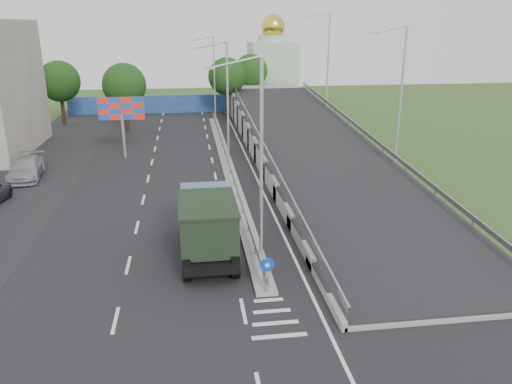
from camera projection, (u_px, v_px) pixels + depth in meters
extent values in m
plane|color=#2D4C1E|center=(275.00, 322.00, 20.43)|extent=(160.00, 160.00, 0.00)
cube|color=black|center=(193.00, 181.00, 38.81)|extent=(26.00, 90.00, 0.04)
cube|color=black|center=(18.00, 188.00, 37.14)|extent=(8.00, 90.00, 0.05)
cube|color=gray|center=(227.00, 165.00, 42.92)|extent=(1.00, 44.00, 0.20)
cube|color=gray|center=(366.00, 135.00, 43.78)|extent=(0.10, 50.00, 0.32)
cube|color=gray|center=(259.00, 138.00, 42.56)|extent=(0.10, 50.00, 0.32)
cube|color=gray|center=(227.00, 157.00, 42.71)|extent=(0.08, 44.00, 0.32)
cylinder|color=gray|center=(227.00, 160.00, 42.79)|extent=(0.09, 0.09, 0.60)
cylinder|color=black|center=(267.00, 279.00, 22.23)|extent=(0.20, 0.20, 1.20)
cylinder|color=#0C3FBF|center=(267.00, 265.00, 21.92)|extent=(0.64, 0.05, 0.64)
cylinder|color=white|center=(267.00, 265.00, 21.89)|extent=(0.20, 0.03, 0.20)
cylinder|color=#B2B5B7|center=(261.00, 162.00, 24.43)|extent=(0.18, 0.18, 10.00)
cylinder|color=#B2B5B7|center=(236.00, 62.00, 22.76)|extent=(2.57, 0.12, 0.66)
cube|color=#B2B5B7|center=(210.00, 68.00, 22.68)|extent=(0.50, 0.18, 0.12)
cylinder|color=#B2B5B7|center=(228.00, 102.00, 43.20)|extent=(0.18, 0.18, 10.00)
cylinder|color=#B2B5B7|center=(212.00, 45.00, 41.53)|extent=(2.57, 0.12, 0.66)
cube|color=#B2B5B7|center=(198.00, 48.00, 41.45)|extent=(0.50, 0.18, 0.12)
cylinder|color=#B2B5B7|center=(214.00, 78.00, 61.98)|extent=(0.18, 0.18, 10.00)
cylinder|color=#B2B5B7|center=(203.00, 38.00, 60.30)|extent=(2.57, 0.12, 0.66)
cube|color=#B2B5B7|center=(194.00, 40.00, 60.23)|extent=(0.50, 0.18, 0.12)
cube|color=navy|center=(181.00, 104.00, 68.33)|extent=(30.00, 0.50, 2.40)
cube|color=#B2CCAD|center=(272.00, 73.00, 76.59)|extent=(7.00, 7.00, 9.00)
cylinder|color=#B2CCAD|center=(273.00, 39.00, 74.99)|extent=(4.40, 4.40, 1.00)
sphere|color=gold|center=(273.00, 27.00, 74.45)|extent=(3.60, 3.60, 3.60)
cone|color=gold|center=(273.00, 13.00, 73.81)|extent=(0.30, 0.30, 1.20)
cylinder|color=#B2B5B7|center=(124.00, 136.00, 44.91)|extent=(0.24, 0.24, 4.00)
cube|color=red|center=(121.00, 109.00, 44.11)|extent=(4.00, 0.20, 2.00)
cylinder|color=black|center=(127.00, 114.00, 56.04)|extent=(0.44, 0.44, 4.00)
sphere|color=black|center=(124.00, 85.00, 55.02)|extent=(4.80, 4.80, 4.80)
cylinder|color=black|center=(227.00, 101.00, 65.10)|extent=(0.44, 0.44, 4.00)
sphere|color=black|center=(227.00, 76.00, 64.07)|extent=(4.80, 4.80, 4.80)
cylinder|color=black|center=(63.00, 108.00, 59.70)|extent=(0.44, 0.44, 4.00)
sphere|color=black|center=(59.00, 81.00, 58.68)|extent=(4.80, 4.80, 4.80)
cylinder|color=black|center=(251.00, 94.00, 72.18)|extent=(0.44, 0.44, 4.00)
sphere|color=black|center=(251.00, 71.00, 71.16)|extent=(4.80, 4.80, 4.80)
cylinder|color=black|center=(185.00, 228.00, 28.31)|extent=(0.41, 1.27, 1.26)
cylinder|color=black|center=(226.00, 225.00, 28.62)|extent=(0.41, 1.27, 1.26)
cylinder|color=black|center=(186.00, 235.00, 27.34)|extent=(0.41, 1.27, 1.26)
cylinder|color=black|center=(227.00, 232.00, 27.65)|extent=(0.41, 1.27, 1.26)
cylinder|color=black|center=(187.00, 268.00, 23.57)|extent=(0.41, 1.27, 1.26)
cylinder|color=black|center=(235.00, 265.00, 23.89)|extent=(0.41, 1.27, 1.26)
cube|color=black|center=(208.00, 241.00, 26.15)|extent=(2.70, 7.14, 0.34)
cube|color=#364A83|center=(205.00, 203.00, 28.31)|extent=(2.66, 1.86, 1.95)
cube|color=black|center=(204.00, 190.00, 28.98)|extent=(2.18, 0.09, 0.80)
cube|color=black|center=(205.00, 217.00, 29.61)|extent=(2.64, 0.20, 0.57)
cube|color=black|center=(208.00, 224.00, 25.10)|extent=(2.79, 4.39, 2.07)
cube|color=black|center=(207.00, 203.00, 24.75)|extent=(2.91, 4.50, 0.14)
imported|color=#969A9E|center=(27.00, 168.00, 39.29)|extent=(2.77, 5.75, 1.61)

